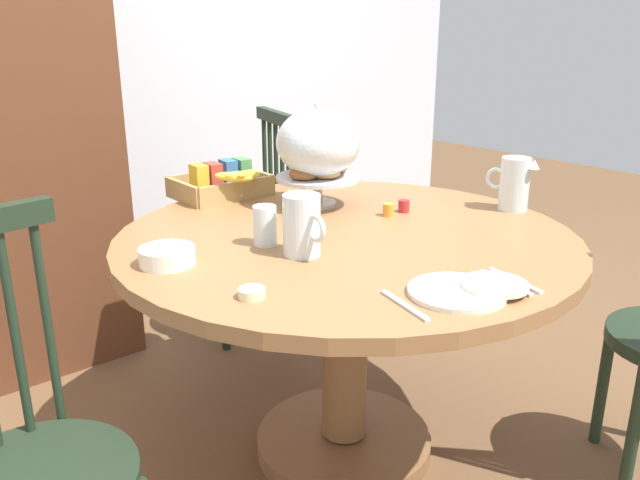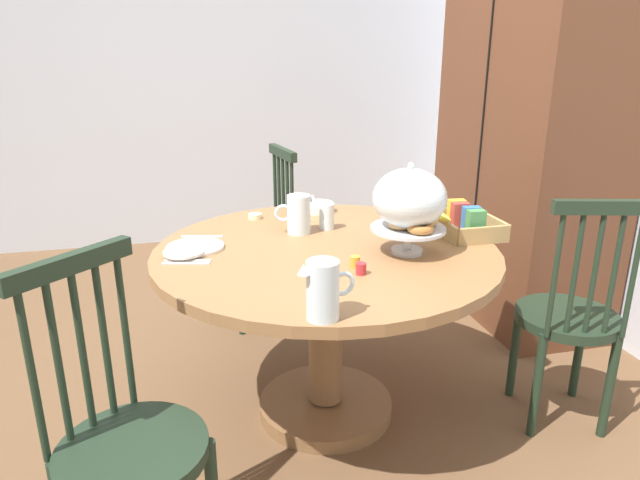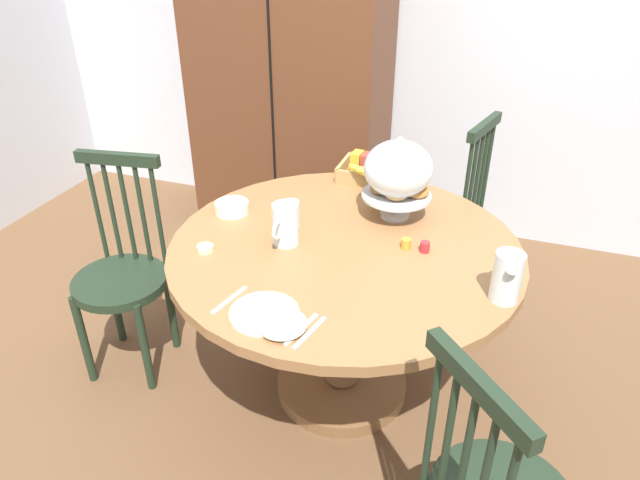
% 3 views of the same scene
% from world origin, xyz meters
% --- Properties ---
extents(ground_plane, '(10.00, 10.00, 0.00)m').
position_xyz_m(ground_plane, '(0.00, 0.00, 0.00)').
color(ground_plane, brown).
extents(wall_left, '(0.06, 4.32, 2.60)m').
position_xyz_m(wall_left, '(-2.43, 0.36, 1.30)').
color(wall_left, silver).
rests_on(wall_left, ground_plane).
extents(wooden_armoire, '(1.18, 0.60, 1.96)m').
position_xyz_m(wooden_armoire, '(-0.62, 1.50, 0.98)').
color(wooden_armoire, brown).
rests_on(wooden_armoire, ground_plane).
extents(dining_table, '(1.33, 1.33, 0.74)m').
position_xyz_m(dining_table, '(0.12, 0.17, 0.55)').
color(dining_table, olive).
rests_on(dining_table, ground_plane).
extents(windsor_chair_near_window, '(0.42, 0.42, 0.97)m').
position_xyz_m(windsor_chair_near_window, '(0.39, 1.10, 0.45)').
color(windsor_chair_near_window, '#1E2D1E').
rests_on(windsor_chair_near_window, ground_plane).
extents(windsor_chair_by_cabinet, '(0.41, 0.40, 0.97)m').
position_xyz_m(windsor_chair_by_cabinet, '(-0.84, 0.04, 0.45)').
color(windsor_chair_by_cabinet, '#1E2D1E').
rests_on(windsor_chair_by_cabinet, ground_plane).
extents(windsor_chair_facing_door, '(0.47, 0.47, 0.97)m').
position_xyz_m(windsor_chair_facing_door, '(0.77, -0.54, 0.45)').
color(windsor_chair_facing_door, '#1E2D1E').
rests_on(windsor_chair_facing_door, ground_plane).
extents(pastry_stand_with_dome, '(0.28, 0.28, 0.34)m').
position_xyz_m(pastry_stand_with_dome, '(0.25, 0.45, 0.94)').
color(pastry_stand_with_dome, silver).
rests_on(pastry_stand_with_dome, dining_table).
extents(orange_juice_pitcher, '(0.09, 0.18, 0.17)m').
position_xyz_m(orange_juice_pitcher, '(0.71, 0.01, 0.82)').
color(orange_juice_pitcher, silver).
rests_on(orange_juice_pitcher, dining_table).
extents(milk_pitcher, '(0.10, 0.18, 0.16)m').
position_xyz_m(milk_pitcher, '(-0.09, 0.11, 0.81)').
color(milk_pitcher, silver).
rests_on(milk_pitcher, dining_table).
extents(cereal_basket, '(0.32, 0.30, 0.12)m').
position_xyz_m(cereal_basket, '(0.07, 0.77, 0.79)').
color(cereal_basket, tan).
rests_on(cereal_basket, dining_table).
extents(china_plate_large, '(0.22, 0.22, 0.01)m').
position_xyz_m(china_plate_large, '(0.01, -0.32, 0.75)').
color(china_plate_large, white).
rests_on(china_plate_large, dining_table).
extents(china_plate_small, '(0.15, 0.15, 0.01)m').
position_xyz_m(china_plate_small, '(0.09, -0.36, 0.76)').
color(china_plate_small, white).
rests_on(china_plate_small, china_plate_large).
extents(cereal_bowl, '(0.14, 0.14, 0.04)m').
position_xyz_m(cereal_bowl, '(-0.40, 0.27, 0.76)').
color(cereal_bowl, white).
rests_on(cereal_bowl, dining_table).
extents(drinking_glass, '(0.06, 0.06, 0.11)m').
position_xyz_m(drinking_glass, '(-0.12, 0.24, 0.80)').
color(drinking_glass, silver).
rests_on(drinking_glass, dining_table).
extents(butter_dish, '(0.06, 0.06, 0.02)m').
position_xyz_m(butter_dish, '(-0.35, -0.04, 0.75)').
color(butter_dish, beige).
rests_on(butter_dish, dining_table).
extents(jam_jar_strawberry, '(0.04, 0.04, 0.04)m').
position_xyz_m(jam_jar_strawberry, '(0.41, 0.22, 0.76)').
color(jam_jar_strawberry, '#B7282D').
rests_on(jam_jar_strawberry, dining_table).
extents(jam_jar_apricot, '(0.04, 0.04, 0.04)m').
position_xyz_m(jam_jar_apricot, '(0.34, 0.22, 0.76)').
color(jam_jar_apricot, orange).
rests_on(jam_jar_apricot, dining_table).
extents(table_knife, '(0.05, 0.17, 0.01)m').
position_xyz_m(table_knife, '(0.15, -0.35, 0.74)').
color(table_knife, silver).
rests_on(table_knife, dining_table).
extents(dinner_fork, '(0.05, 0.17, 0.01)m').
position_xyz_m(dinner_fork, '(0.17, -0.36, 0.74)').
color(dinner_fork, silver).
rests_on(dinner_fork, dining_table).
extents(soup_spoon, '(0.05, 0.17, 0.01)m').
position_xyz_m(soup_spoon, '(-0.13, -0.29, 0.74)').
color(soup_spoon, silver).
rests_on(soup_spoon, dining_table).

